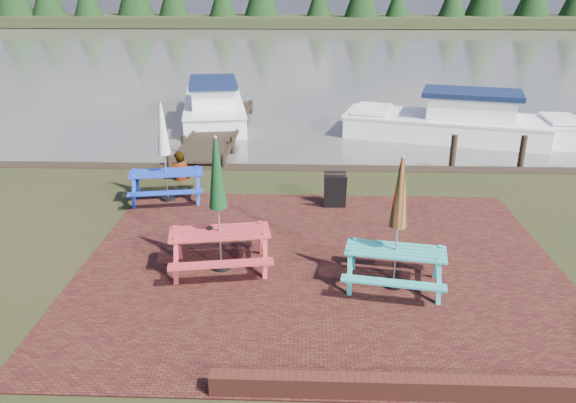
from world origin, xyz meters
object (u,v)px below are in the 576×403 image
(person, at_px, (178,152))
(chalkboard, at_px, (335,190))
(picnic_table_teal, at_px, (396,244))
(picnic_table_blue, at_px, (166,168))
(picnic_table_red, at_px, (219,225))
(boat_near, at_px, (449,123))
(boat_jetty, at_px, (214,107))
(jetty, at_px, (219,128))

(person, bearing_deg, chalkboard, 135.56)
(picnic_table_teal, relative_size, person, 1.51)
(picnic_table_teal, distance_m, person, 7.51)
(picnic_table_teal, xyz_separation_m, picnic_table_blue, (-4.98, 4.04, 0.01))
(picnic_table_teal, bearing_deg, picnic_table_red, -179.93)
(person, bearing_deg, boat_near, -167.53)
(chalkboard, bearing_deg, picnic_table_teal, -79.30)
(picnic_table_teal, distance_m, chalkboard, 3.84)
(picnic_table_blue, height_order, person, picnic_table_blue)
(picnic_table_teal, xyz_separation_m, boat_near, (3.47, 11.01, -0.46))
(picnic_table_red, bearing_deg, boat_jetty, 90.13)
(jetty, distance_m, boat_jetty, 2.42)
(picnic_table_red, xyz_separation_m, boat_jetty, (-2.19, 12.82, -0.52))
(picnic_table_teal, height_order, boat_near, picnic_table_teal)
(boat_jetty, bearing_deg, boat_near, -24.93)
(picnic_table_teal, distance_m, boat_jetty, 14.39)
(jetty, distance_m, boat_near, 8.26)
(person, bearing_deg, picnic_table_teal, 111.84)
(chalkboard, relative_size, person, 0.53)
(picnic_table_teal, bearing_deg, jetty, 123.32)
(picnic_table_red, bearing_deg, chalkboard, 45.07)
(chalkboard, distance_m, person, 4.55)
(chalkboard, height_order, boat_near, boat_near)
(picnic_table_teal, distance_m, jetty, 12.03)
(picnic_table_teal, height_order, jetty, picnic_table_teal)
(boat_near, height_order, person, person)
(picnic_table_red, relative_size, jetty, 0.28)
(picnic_table_blue, height_order, chalkboard, picnic_table_blue)
(person, bearing_deg, jetty, -112.56)
(picnic_table_teal, relative_size, jetty, 0.26)
(picnic_table_blue, bearing_deg, picnic_table_teal, -49.45)
(chalkboard, xyz_separation_m, boat_jetty, (-4.44, 9.64, -0.06))
(chalkboard, height_order, person, person)
(jetty, xyz_separation_m, boat_near, (8.25, -0.01, 0.26))
(jetty, bearing_deg, boat_jetty, 103.13)
(jetty, height_order, boat_near, boat_near)
(picnic_table_red, height_order, boat_jetty, picnic_table_red)
(picnic_table_blue, height_order, boat_jetty, picnic_table_blue)
(picnic_table_red, distance_m, boat_near, 12.39)
(boat_jetty, bearing_deg, picnic_table_teal, -78.21)
(boat_near, bearing_deg, person, 137.64)
(picnic_table_teal, height_order, picnic_table_blue, picnic_table_blue)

